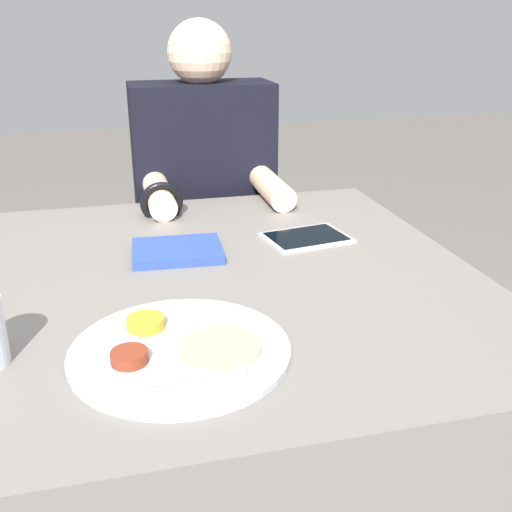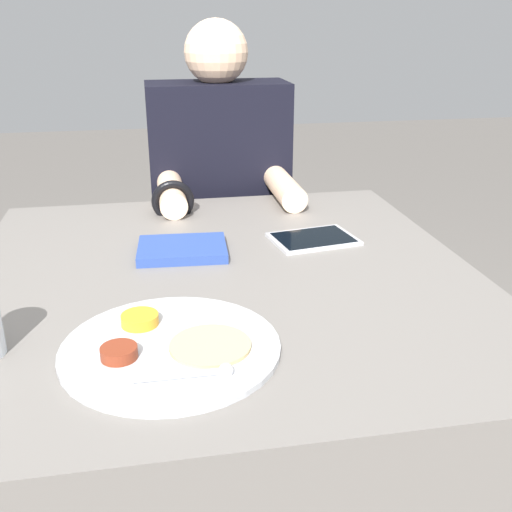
# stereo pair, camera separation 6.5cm
# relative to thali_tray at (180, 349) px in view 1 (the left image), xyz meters

# --- Properties ---
(dining_table) EXTENTS (1.02, 1.06, 0.74)m
(dining_table) POSITION_rel_thali_tray_xyz_m (0.12, 0.28, -0.38)
(dining_table) COLOR slate
(dining_table) RESTS_ON ground_plane
(thali_tray) EXTENTS (0.34, 0.34, 0.03)m
(thali_tray) POSITION_rel_thali_tray_xyz_m (0.00, 0.00, 0.00)
(thali_tray) COLOR #B7BABF
(thali_tray) RESTS_ON dining_table
(red_notebook) EXTENTS (0.20, 0.16, 0.02)m
(red_notebook) POSITION_rel_thali_tray_xyz_m (0.05, 0.40, 0.00)
(red_notebook) COLOR silver
(red_notebook) RESTS_ON dining_table
(tablet_device) EXTENTS (0.21, 0.16, 0.01)m
(tablet_device) POSITION_rel_thali_tray_xyz_m (0.35, 0.43, -0.00)
(tablet_device) COLOR #B7B7BC
(tablet_device) RESTS_ON dining_table
(person_diner) EXTENTS (0.42, 0.45, 1.22)m
(person_diner) POSITION_rel_thali_tray_xyz_m (0.20, 0.97, -0.18)
(person_diner) COLOR black
(person_diner) RESTS_ON ground_plane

